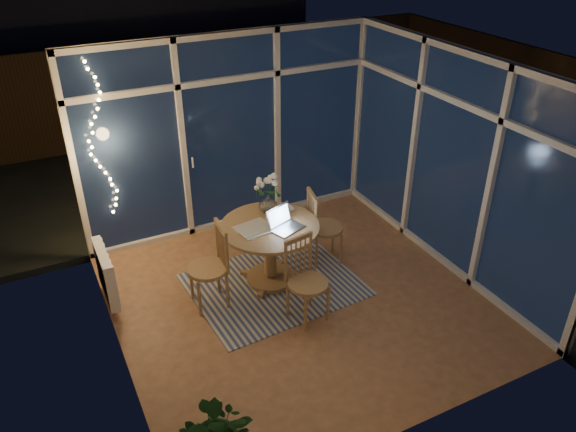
% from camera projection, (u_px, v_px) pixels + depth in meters
% --- Properties ---
extents(floor, '(4.00, 4.00, 0.00)m').
position_uv_depth(floor, '(300.00, 299.00, 6.39)').
color(floor, brown).
rests_on(floor, ground).
extents(ceiling, '(4.00, 4.00, 0.00)m').
position_uv_depth(ceiling, '(303.00, 72.00, 5.09)').
color(ceiling, white).
rests_on(ceiling, wall_back).
extents(wall_back, '(4.00, 0.04, 2.60)m').
position_uv_depth(wall_back, '(230.00, 133.00, 7.29)').
color(wall_back, silver).
rests_on(wall_back, floor).
extents(wall_front, '(4.00, 0.04, 2.60)m').
position_uv_depth(wall_front, '(427.00, 311.00, 4.19)').
color(wall_front, silver).
rests_on(wall_front, floor).
extents(wall_left, '(0.04, 4.00, 2.60)m').
position_uv_depth(wall_left, '(102.00, 246.00, 4.96)').
color(wall_left, silver).
rests_on(wall_left, floor).
extents(wall_right, '(0.04, 4.00, 2.60)m').
position_uv_depth(wall_right, '(454.00, 162.00, 6.52)').
color(wall_right, silver).
rests_on(wall_right, floor).
extents(window_wall_back, '(4.00, 0.10, 2.60)m').
position_uv_depth(window_wall_back, '(231.00, 134.00, 7.26)').
color(window_wall_back, silver).
rests_on(window_wall_back, floor).
extents(window_wall_right, '(0.10, 4.00, 2.60)m').
position_uv_depth(window_wall_right, '(451.00, 162.00, 6.50)').
color(window_wall_right, silver).
rests_on(window_wall_right, floor).
extents(radiator, '(0.10, 0.70, 0.58)m').
position_uv_depth(radiator, '(106.00, 274.00, 6.13)').
color(radiator, white).
rests_on(radiator, wall_left).
extents(fairy_lights, '(0.24, 0.10, 1.85)m').
position_uv_depth(fairy_lights, '(99.00, 142.00, 6.44)').
color(fairy_lights, '#E9B05D').
rests_on(fairy_lights, window_wall_back).
extents(garden_patio, '(12.00, 6.00, 0.10)m').
position_uv_depth(garden_patio, '(200.00, 144.00, 10.48)').
color(garden_patio, black).
rests_on(garden_patio, ground).
extents(garden_fence, '(11.00, 0.08, 1.80)m').
position_uv_depth(garden_fence, '(160.00, 90.00, 10.20)').
color(garden_fence, '#3D2A16').
rests_on(garden_fence, ground).
extents(garden_shrubs, '(0.90, 0.90, 0.90)m').
position_uv_depth(garden_shrubs, '(149.00, 164.00, 8.49)').
color(garden_shrubs, black).
rests_on(garden_shrubs, ground).
extents(rug, '(1.98, 1.62, 0.01)m').
position_uv_depth(rug, '(274.00, 285.00, 6.61)').
color(rug, beige).
rests_on(rug, floor).
extents(dining_table, '(1.19, 1.19, 0.77)m').
position_uv_depth(dining_table, '(270.00, 254.00, 6.50)').
color(dining_table, olive).
rests_on(dining_table, floor).
extents(chair_left, '(0.48, 0.48, 1.00)m').
position_uv_depth(chair_left, '(207.00, 267.00, 6.07)').
color(chair_left, olive).
rests_on(chair_left, floor).
extents(chair_right, '(0.54, 0.54, 0.98)m').
position_uv_depth(chair_right, '(325.00, 226.00, 6.83)').
color(chair_right, olive).
rests_on(chair_right, floor).
extents(chair_front, '(0.52, 0.52, 0.97)m').
position_uv_depth(chair_front, '(308.00, 282.00, 5.86)').
color(chair_front, olive).
rests_on(chair_front, floor).
extents(laptop, '(0.43, 0.40, 0.26)m').
position_uv_depth(laptop, '(287.00, 219.00, 6.18)').
color(laptop, silver).
rests_on(laptop, dining_table).
extents(flower_vase, '(0.21, 0.21, 0.21)m').
position_uv_depth(flower_vase, '(268.00, 204.00, 6.52)').
color(flower_vase, silver).
rests_on(flower_vase, dining_table).
extents(bowl, '(0.16, 0.16, 0.04)m').
position_uv_depth(bowl, '(287.00, 209.00, 6.59)').
color(bowl, white).
rests_on(bowl, dining_table).
extents(newspapers, '(0.41, 0.33, 0.02)m').
position_uv_depth(newspapers, '(255.00, 229.00, 6.22)').
color(newspapers, silver).
rests_on(newspapers, dining_table).
extents(phone, '(0.12, 0.08, 0.01)m').
position_uv_depth(phone, '(279.00, 229.00, 6.23)').
color(phone, black).
rests_on(phone, dining_table).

